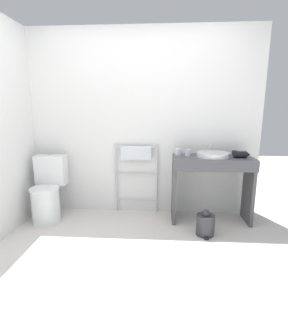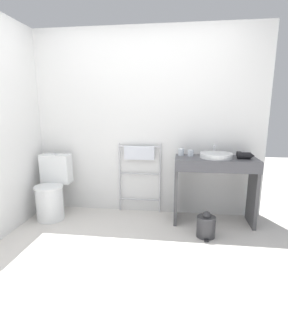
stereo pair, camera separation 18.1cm
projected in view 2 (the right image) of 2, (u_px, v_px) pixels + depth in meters
ground_plane at (121, 273)px, 2.29m from camera, size 12.00×12.00×0.00m
wall_back at (144, 124)px, 3.49m from camera, size 3.12×0.12×2.41m
wall_side at (1, 127)px, 2.92m from camera, size 0.12×2.16×2.41m
toilet at (52, 191)px, 3.41m from camera, size 0.39×0.51×0.82m
towel_radiator at (139, 163)px, 3.50m from camera, size 0.58×0.06×0.95m
vanity_counter at (215, 179)px, 3.19m from camera, size 0.97×0.46×0.83m
sink_basin at (216, 155)px, 3.14m from camera, size 0.39×0.39×0.06m
faucet at (214, 149)px, 3.30m from camera, size 0.02×0.10×0.13m
cup_near_wall at (181, 152)px, 3.30m from camera, size 0.07×0.07×0.08m
cup_near_edge at (191, 153)px, 3.25m from camera, size 0.07×0.07×0.08m
hair_dryer at (244, 155)px, 3.08m from camera, size 0.20×0.19×0.08m
trash_bin at (206, 226)px, 2.92m from camera, size 0.21×0.24×0.30m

